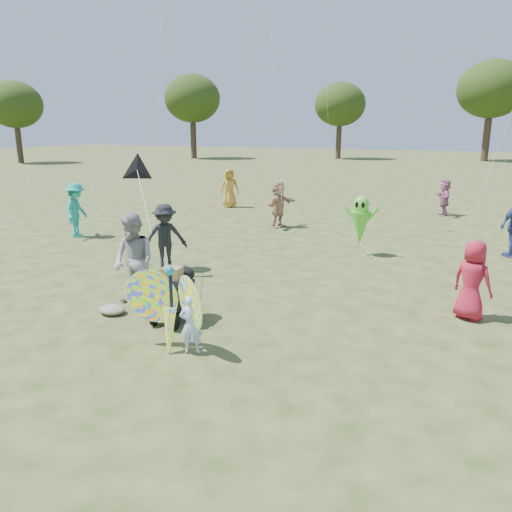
{
  "coord_description": "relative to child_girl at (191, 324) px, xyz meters",
  "views": [
    {
      "loc": [
        4.08,
        -7.21,
        3.6
      ],
      "look_at": [
        -0.2,
        1.5,
        1.1
      ],
      "focal_mm": 35.0,
      "sensor_mm": 36.0,
      "label": 1
    }
  ],
  "objects": [
    {
      "name": "crowd_b",
      "position": [
        -3.39,
        3.95,
        0.36
      ],
      "size": [
        1.24,
        1.25,
        1.73
      ],
      "primitive_type": "imported",
      "rotation": [
        0.0,
        0.0,
        0.8
      ],
      "color": "black",
      "rests_on": "ground"
    },
    {
      "name": "ground",
      "position": [
        0.2,
        0.89,
        -0.5
      ],
      "size": [
        160.0,
        160.0,
        0.0
      ],
      "primitive_type": "plane",
      "color": "#51592B",
      "rests_on": "ground"
    },
    {
      "name": "adult_man",
      "position": [
        -2.25,
        1.35,
        0.47
      ],
      "size": [
        1.08,
        0.92,
        1.95
      ],
      "primitive_type": "imported",
      "rotation": [
        0.0,
        0.0,
        -0.22
      ],
      "color": "#97989C",
      "rests_on": "ground"
    },
    {
      "name": "crowd_g",
      "position": [
        -7.05,
        13.96,
        0.39
      ],
      "size": [
        1.04,
        0.98,
        1.79
      ],
      "primitive_type": "imported",
      "rotation": [
        0.0,
        0.0,
        0.64
      ],
      "color": "#BF862D",
      "rests_on": "ground"
    },
    {
      "name": "crowd_j",
      "position": [
        2.18,
        15.96,
        0.26
      ],
      "size": [
        0.89,
        1.48,
        1.52
      ],
      "primitive_type": "imported",
      "rotation": [
        0.0,
        0.0,
        5.04
      ],
      "color": "#9E5A84",
      "rests_on": "ground"
    },
    {
      "name": "grey_bag",
      "position": [
        -2.43,
        0.81,
        -0.42
      ],
      "size": [
        0.55,
        0.45,
        0.18
      ],
      "primitive_type": "ellipsoid",
      "color": "gray",
      "rests_on": "ground"
    },
    {
      "name": "delta_kite_rig",
      "position": [
        -3.54,
        3.19,
        2.12
      ],
      "size": [
        2.16,
        2.07,
        1.48
      ],
      "color": "black",
      "rests_on": "ground"
    },
    {
      "name": "crowd_a",
      "position": [
        3.98,
        3.67,
        0.27
      ],
      "size": [
        0.89,
        0.76,
        1.55
      ],
      "primitive_type": "imported",
      "rotation": [
        0.0,
        0.0,
        2.72
      ],
      "color": "#AA1B31",
      "rests_on": "ground"
    },
    {
      "name": "butterfly_kite",
      "position": [
        -0.38,
        -0.02,
        0.2
      ],
      "size": [
        1.74,
        0.75,
        1.64
      ],
      "color": "orange",
      "rests_on": "ground"
    },
    {
      "name": "jogging_stroller",
      "position": [
        -1.04,
        1.08,
        0.11
      ],
      "size": [
        0.59,
        1.09,
        1.09
      ],
      "rotation": [
        0.0,
        0.0,
        0.16
      ],
      "color": "black",
      "rests_on": "ground"
    },
    {
      "name": "crowd_i",
      "position": [
        -8.47,
        5.93,
        0.42
      ],
      "size": [
        1.05,
        1.35,
        1.84
      ],
      "primitive_type": "imported",
      "rotation": [
        0.0,
        0.0,
        1.92
      ],
      "color": "teal",
      "rests_on": "ground"
    },
    {
      "name": "tree_line",
      "position": [
        3.86,
        45.88,
        6.36
      ],
      "size": [
        91.78,
        33.6,
        10.79
      ],
      "color": "#3A2D21",
      "rests_on": "ground"
    },
    {
      "name": "child_girl",
      "position": [
        0.0,
        0.0,
        0.0
      ],
      "size": [
        0.44,
        0.39,
        1.01
      ],
      "primitive_type": "imported",
      "rotation": [
        0.0,
        0.0,
        3.64
      ],
      "color": "#AFC9F8",
      "rests_on": "ground"
    },
    {
      "name": "crowd_d",
      "position": [
        -3.05,
        10.5,
        0.36
      ],
      "size": [
        0.83,
        1.67,
        1.73
      ],
      "primitive_type": "imported",
      "rotation": [
        0.0,
        0.0,
        1.36
      ],
      "color": "tan",
      "rests_on": "ground"
    },
    {
      "name": "alien_kite",
      "position": [
        0.76,
        7.67,
        0.47
      ],
      "size": [
        1.12,
        0.69,
        1.74
      ],
      "color": "#52D131",
      "rests_on": "ground"
    }
  ]
}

